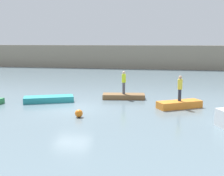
# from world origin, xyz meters

# --- Properties ---
(ground_plane) EXTENTS (120.00, 120.00, 0.00)m
(ground_plane) POSITION_xyz_m (0.00, 0.00, 0.00)
(ground_plane) COLOR slate
(embankment_wall) EXTENTS (80.00, 1.20, 3.85)m
(embankment_wall) POSITION_xyz_m (0.00, 29.62, 1.93)
(embankment_wall) COLOR gray
(embankment_wall) RESTS_ON ground_plane
(rowboat_teal) EXTENTS (3.85, 2.58, 0.43)m
(rowboat_teal) POSITION_xyz_m (-2.40, 1.75, 0.22)
(rowboat_teal) COLOR teal
(rowboat_teal) RESTS_ON ground_plane
(rowboat_brown) EXTENTS (3.45, 1.64, 0.38)m
(rowboat_brown) POSITION_xyz_m (2.98, 4.02, 0.19)
(rowboat_brown) COLOR brown
(rowboat_brown) RESTS_ON ground_plane
(rowboat_orange) EXTENTS (3.19, 2.46, 0.49)m
(rowboat_orange) POSITION_xyz_m (7.21, 1.52, 0.24)
(rowboat_orange) COLOR orange
(rowboat_orange) RESTS_ON ground_plane
(person_hiviz_shirt) EXTENTS (0.32, 0.32, 1.83)m
(person_hiviz_shirt) POSITION_xyz_m (2.98, 4.02, 1.41)
(person_hiviz_shirt) COLOR #4C4C56
(person_hiviz_shirt) RESTS_ON rowboat_brown
(person_yellow_shirt) EXTENTS (0.32, 0.32, 1.74)m
(person_yellow_shirt) POSITION_xyz_m (7.21, 1.52, 1.46)
(person_yellow_shirt) COLOR #232838
(person_yellow_shirt) RESTS_ON rowboat_orange
(mooring_buoy) EXTENTS (0.47, 0.47, 0.47)m
(mooring_buoy) POSITION_xyz_m (1.15, -2.12, 0.24)
(mooring_buoy) COLOR orange
(mooring_buoy) RESTS_ON ground_plane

